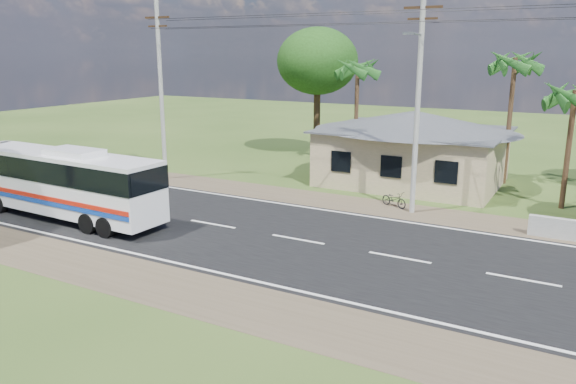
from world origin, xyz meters
The scene contains 11 objects.
ground centered at (0.00, 0.00, 0.00)m, with size 120.00×120.00×0.00m, color #2C4418.
road centered at (0.00, 0.00, 0.01)m, with size 120.00×16.00×0.03m.
house centered at (1.00, 13.00, 2.64)m, with size 12.40×10.00×5.00m.
utility_poles centered at (2.67, 6.49, 5.77)m, with size 32.80×2.22×11.00m.
palm_near centered at (9.50, 11.00, 5.71)m, with size 2.80×2.80×6.70m.
palm_mid centered at (6.00, 15.50, 7.16)m, with size 2.80×2.80×8.20m.
palm_far centered at (-4.00, 16.00, 6.68)m, with size 2.80×2.80×7.70m.
tree_behind_house centered at (-8.00, 18.00, 7.12)m, with size 6.00×6.00×9.61m.
coach_bus centered at (-11.26, -2.61, 1.98)m, with size 11.25×2.70×3.47m.
motorcycle centered at (1.88, 7.05, 0.42)m, with size 0.55×1.58×0.83m, color black.
small_car centered at (-18.96, 3.21, 0.74)m, with size 1.74×4.32×1.47m, color #333335.
Camera 1 is at (10.70, -20.13, 7.82)m, focal length 35.00 mm.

